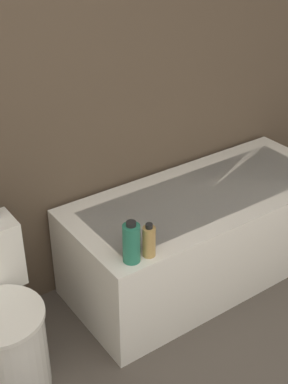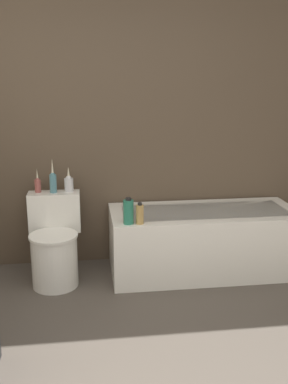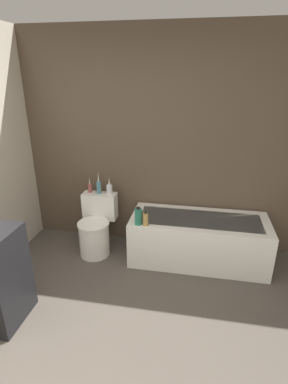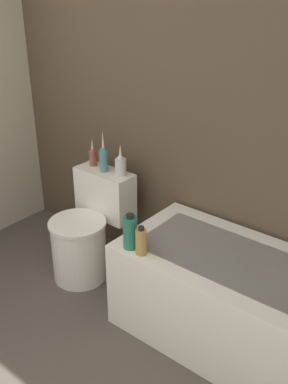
{
  "view_description": "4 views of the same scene",
  "coord_description": "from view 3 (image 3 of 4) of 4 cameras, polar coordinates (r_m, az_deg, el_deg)",
  "views": [
    {
      "loc": [
        -0.99,
        0.06,
        1.99
      ],
      "look_at": [
        0.11,
        1.62,
        0.87
      ],
      "focal_mm": 50.0,
      "sensor_mm": 36.0,
      "label": 1
    },
    {
      "loc": [
        -0.26,
        -1.59,
        1.63
      ],
      "look_at": [
        0.17,
        1.62,
        0.78
      ],
      "focal_mm": 42.0,
      "sensor_mm": 36.0,
      "label": 2
    },
    {
      "loc": [
        0.65,
        -1.23,
        2.09
      ],
      "look_at": [
        0.12,
        1.61,
        0.93
      ],
      "focal_mm": 28.0,
      "sensor_mm": 36.0,
      "label": 3
    },
    {
      "loc": [
        1.41,
        0.07,
        1.89
      ],
      "look_at": [
        0.03,
        1.77,
        0.81
      ],
      "focal_mm": 42.0,
      "sensor_mm": 36.0,
      "label": 4
    }
  ],
  "objects": [
    {
      "name": "shampoo_bottle_tall",
      "position": [
        3.27,
        -1.11,
        -4.67
      ],
      "size": [
        0.08,
        0.08,
        0.2
      ],
      "color": "#267259",
      "rests_on": "bathtub"
    },
    {
      "name": "shampoo_bottle_short",
      "position": [
        3.25,
        0.32,
        -5.18
      ],
      "size": [
        0.06,
        0.06,
        0.17
      ],
      "color": "tan",
      "rests_on": "bathtub"
    },
    {
      "name": "vase_silver",
      "position": [
        3.71,
        -8.6,
        1.06
      ],
      "size": [
        0.06,
        0.06,
        0.28
      ],
      "color": "teal",
      "rests_on": "toilet"
    },
    {
      "name": "vase_bronze",
      "position": [
        3.7,
        -6.61,
        0.75
      ],
      "size": [
        0.07,
        0.07,
        0.21
      ],
      "color": "silver",
      "rests_on": "toilet"
    },
    {
      "name": "toilet",
      "position": [
        3.75,
        -9.12,
        -6.82
      ],
      "size": [
        0.42,
        0.55,
        0.7
      ],
      "color": "white",
      "rests_on": "ground"
    },
    {
      "name": "wall_back_tiled",
      "position": [
        3.65,
        0.09,
        9.3
      ],
      "size": [
        6.4,
        0.06,
        2.6
      ],
      "color": "brown",
      "rests_on": "ground_plane"
    },
    {
      "name": "bathtub",
      "position": [
        3.61,
        10.27,
        -8.82
      ],
      "size": [
        1.57,
        0.67,
        0.54
      ],
      "color": "white",
      "rests_on": "ground"
    },
    {
      "name": "vase_gold",
      "position": [
        3.78,
        -10.27,
        0.92
      ],
      "size": [
        0.05,
        0.05,
        0.2
      ],
      "color": "#994C47",
      "rests_on": "toilet"
    }
  ]
}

